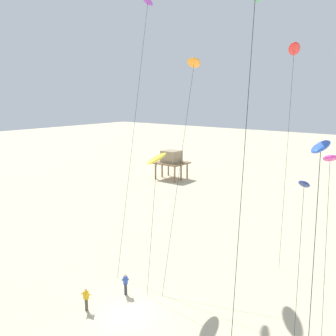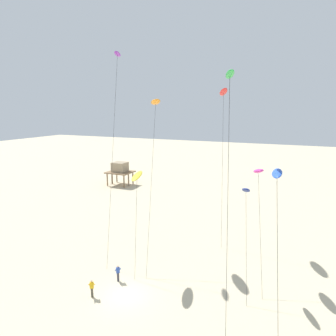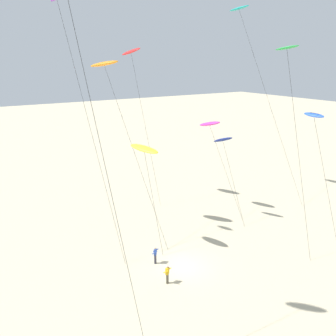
# 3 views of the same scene
# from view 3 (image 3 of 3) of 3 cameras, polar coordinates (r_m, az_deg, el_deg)

# --- Properties ---
(ground_plane) EXTENTS (260.00, 260.00, 0.00)m
(ground_plane) POSITION_cam_3_polar(r_m,az_deg,el_deg) (33.43, 2.44, -15.26)
(ground_plane) COLOR beige
(kite_blue) EXTENTS (1.68, 4.65, 13.19)m
(kite_blue) POSITION_cam_3_polar(r_m,az_deg,el_deg) (35.59, 22.13, 7.51)
(kite_blue) COLOR blue
(kite_blue) RESTS_ON ground
(kite_navy) EXTENTS (1.71, 4.31, 9.98)m
(kite_navy) POSITION_cam_3_polar(r_m,az_deg,el_deg) (39.66, 8.70, 4.38)
(kite_navy) COLOR navy
(kite_navy) RESTS_ON ground
(kite_teal) EXTENTS (4.00, 11.50, 24.18)m
(kite_teal) POSITION_cam_3_polar(r_m,az_deg,el_deg) (49.63, 11.25, 23.31)
(kite_teal) COLOR teal
(kite_teal) RESTS_ON ground
(kite_orange) EXTENTS (3.83, 9.30, 17.81)m
(kite_orange) POSITION_cam_3_polar(r_m,az_deg,el_deg) (36.73, -10.03, 15.82)
(kite_orange) COLOR orange
(kite_orange) RESTS_ON ground
(kite_magenta) EXTENTS (2.41, 6.19, 11.19)m
(kite_magenta) POSITION_cam_3_polar(r_m,az_deg,el_deg) (42.11, 6.61, 6.92)
(kite_magenta) COLOR #D8339E
(kite_magenta) RESTS_ON ground
(kite_purple) EXTENTS (2.80, 7.68, 23.00)m
(kite_purple) POSITION_cam_3_polar(r_m,az_deg,el_deg) (34.52, -16.85, 23.20)
(kite_purple) COLOR purple
(kite_purple) RESTS_ON ground
(kite_red) EXTENTS (2.38, 5.97, 19.29)m
(kite_red) POSITION_cam_3_polar(r_m,az_deg,el_deg) (45.20, -5.86, 17.73)
(kite_red) COLOR red
(kite_red) RESTS_ON ground
(kite_green) EXTENTS (1.88, 4.86, 18.97)m
(kite_green) POSITION_cam_3_polar(r_m,az_deg,el_deg) (33.30, 18.40, 16.72)
(kite_green) COLOR green
(kite_green) RESTS_ON ground
(kite_yellow) EXTENTS (1.94, 3.79, 10.43)m
(kite_yellow) POSITION_cam_3_polar(r_m,az_deg,el_deg) (32.58, -3.80, 3.01)
(kite_yellow) COLOR yellow
(kite_yellow) RESTS_ON ground
(kite_flyer_nearest) EXTENTS (0.73, 0.73, 1.67)m
(kite_flyer_nearest) POSITION_cam_3_polar(r_m,az_deg,el_deg) (33.35, -2.03, -13.54)
(kite_flyer_nearest) COLOR #33333D
(kite_flyer_nearest) RESTS_ON ground
(kite_flyer_middle) EXTENTS (0.71, 0.70, 1.67)m
(kite_flyer_middle) POSITION_cam_3_polar(r_m,az_deg,el_deg) (30.77, -0.11, -16.40)
(kite_flyer_middle) COLOR #4C4738
(kite_flyer_middle) RESTS_ON ground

